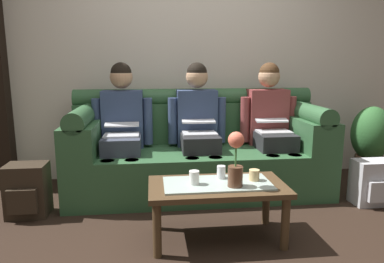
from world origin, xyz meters
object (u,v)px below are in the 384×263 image
cup_near_right (221,172)px  backpack_left (27,191)px  person_middle (198,123)px  couch (198,152)px  flower_vase (236,159)px  cup_near_left (194,178)px  potted_plant (371,140)px  coffee_table (217,192)px  person_left (122,124)px  backpack_right (374,183)px  person_right (271,121)px  cup_far_center (254,175)px

cup_near_right → backpack_left: size_ratio=0.21×
person_middle → couch: bearing=90.0°
flower_vase → cup_near_left: (-0.26, 0.07, -0.14)m
cup_near_right → potted_plant: 2.04m
person_middle → coffee_table: (0.00, -1.00, -0.31)m
couch → potted_plant: couch is taller
person_left → backpack_left: person_left is taller
coffee_table → flower_vase: flower_vase is taller
couch → flower_vase: couch is taller
backpack_right → person_middle: bearing=159.7°
potted_plant → flower_vase: bearing=-145.8°
person_left → cup_near_left: 1.17m
person_right → cup_near_left: bearing=-130.6°
flower_vase → backpack_left: size_ratio=0.86×
person_middle → flower_vase: (0.10, -1.09, -0.06)m
couch → person_middle: (-0.00, -0.00, 0.29)m
cup_near_left → backpack_right: size_ratio=0.24×
flower_vase → person_right: bearing=60.9°
couch → backpack_left: couch is taller
person_middle → person_right: bearing=0.0°
coffee_table → potted_plant: (1.82, 1.09, 0.09)m
couch → backpack_right: size_ratio=6.08×
person_left → cup_near_left: (0.55, -1.02, -0.20)m
backpack_right → backpack_left: bearing=178.2°
couch → person_right: bearing=-0.4°
coffee_table → backpack_right: coffee_table is taller
backpack_right → potted_plant: (0.35, 0.63, 0.24)m
person_left → cup_far_center: person_left is taller
person_right → person_left: bearing=180.0°
backpack_right → potted_plant: size_ratio=0.50×
flower_vase → cup_near_right: (-0.06, 0.18, -0.14)m
potted_plant → person_right: bearing=-175.8°
cup_near_right → flower_vase: bearing=-71.6°
person_middle → flower_vase: bearing=-84.6°
person_left → cup_near_right: person_left is taller
person_right → flower_vase: bearing=-119.1°
backpack_left → person_left: bearing=32.0°
coffee_table → flower_vase: 0.28m
person_left → backpack_right: person_left is taller
person_left → cup_near_left: person_left is taller
person_right → potted_plant: 1.14m
person_right → coffee_table: person_right is taller
coffee_table → cup_far_center: bearing=4.6°
person_left → backpack_right: (2.18, -0.55, -0.47)m
person_left → cup_near_right: size_ratio=13.59×
person_right → cup_far_center: (-0.45, -0.98, -0.21)m
person_left → person_right: (1.42, -0.00, 0.00)m
person_middle → backpack_left: bearing=-162.4°
couch → cup_near_left: size_ratio=25.71×
couch → person_right: 0.77m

